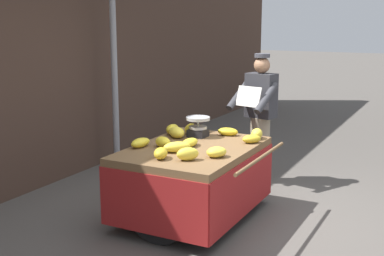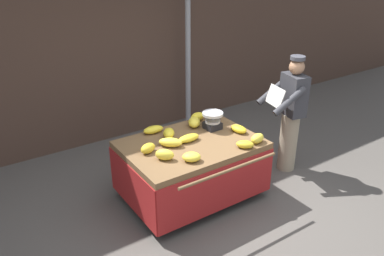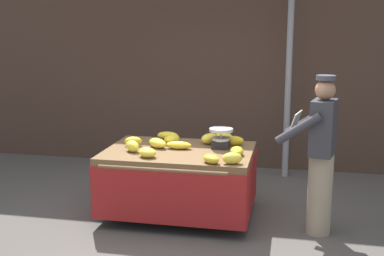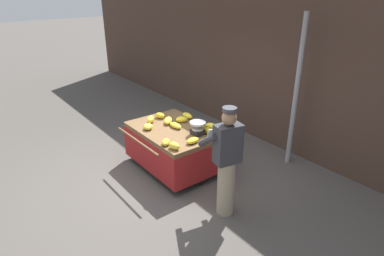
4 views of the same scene
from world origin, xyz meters
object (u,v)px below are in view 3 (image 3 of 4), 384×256
object	(u,v)px
banana_bunch_5	(232,141)
banana_bunch_12	(132,146)
weighing_scale	(221,138)
banana_bunch_9	(179,145)
banana_bunch_8	(210,139)
banana_bunch_3	(211,159)
banana_bunch_7	(237,151)
banana_bunch_6	(172,139)
banana_bunch_4	(223,137)
vendor_person	(320,155)
banana_bunch_0	(147,153)
banana_bunch_11	(232,158)
banana_bunch_2	(133,141)
street_pole	(288,82)
banana_cart	(179,167)
banana_bunch_10	(168,135)
banana_bunch_1	(158,143)

from	to	relation	value
banana_bunch_5	banana_bunch_12	size ratio (longest dim) A/B	1.24
weighing_scale	banana_bunch_9	xyz separation A→B (m)	(-0.48, -0.14, -0.07)
weighing_scale	banana_bunch_8	size ratio (longest dim) A/B	1.16
weighing_scale	banana_bunch_12	distance (m)	1.03
weighing_scale	banana_bunch_3	bearing A→B (deg)	-90.37
weighing_scale	banana_bunch_8	bearing A→B (deg)	130.74
weighing_scale	banana_bunch_5	xyz separation A→B (m)	(0.11, 0.16, -0.06)
banana_bunch_7	banana_bunch_6	bearing A→B (deg)	155.01
banana_bunch_4	banana_bunch_12	bearing A→B (deg)	-143.19
banana_bunch_3	vendor_person	bearing A→B (deg)	15.61
banana_bunch_0	banana_bunch_12	bearing A→B (deg)	140.02
banana_bunch_8	banana_bunch_11	bearing A→B (deg)	-65.79
banana_bunch_4	banana_bunch_7	size ratio (longest dim) A/B	0.90
banana_bunch_2	banana_bunch_5	xyz separation A→B (m)	(1.15, 0.28, 0.00)
weighing_scale	banana_bunch_2	bearing A→B (deg)	-173.65
weighing_scale	banana_bunch_11	world-z (taller)	weighing_scale
banana_bunch_0	banana_bunch_2	world-z (taller)	banana_bunch_2
banana_bunch_2	banana_bunch_3	bearing A→B (deg)	-28.12
banana_bunch_3	banana_bunch_9	xyz separation A→B (m)	(-0.47, 0.53, -0.00)
banana_bunch_0	banana_bunch_12	size ratio (longest dim) A/B	0.96
banana_bunch_5	banana_bunch_9	xyz separation A→B (m)	(-0.59, -0.30, -0.01)
street_pole	banana_bunch_3	world-z (taller)	street_pole
banana_bunch_6	banana_bunch_12	distance (m)	0.59
banana_cart	banana_bunch_0	bearing A→B (deg)	-123.23
weighing_scale	banana_bunch_9	distance (m)	0.50
banana_bunch_0	vendor_person	bearing A→B (deg)	6.73
banana_bunch_10	vendor_person	size ratio (longest dim) A/B	0.16
banana_bunch_4	banana_bunch_5	world-z (taller)	banana_bunch_4
street_pole	weighing_scale	world-z (taller)	street_pole
weighing_scale	banana_bunch_1	bearing A→B (deg)	-170.07
banana_bunch_3	banana_bunch_9	world-z (taller)	banana_bunch_3
banana_bunch_9	banana_bunch_2	bearing A→B (deg)	177.47
banana_bunch_1	banana_bunch_6	xyz separation A→B (m)	(0.12, 0.24, 0.00)
banana_bunch_0	banana_bunch_11	size ratio (longest dim) A/B	1.03
vendor_person	banana_bunch_9	bearing A→B (deg)	172.23
banana_bunch_6	weighing_scale	bearing A→B (deg)	-9.78
banana_bunch_1	banana_bunch_2	distance (m)	0.30
banana_bunch_6	vendor_person	xyz separation A→B (m)	(1.73, -0.46, 0.01)
banana_bunch_0	banana_bunch_3	bearing A→B (deg)	-7.52
weighing_scale	banana_bunch_10	size ratio (longest dim) A/B	1.01
banana_bunch_8	banana_bunch_9	bearing A→B (deg)	-133.15
banana_bunch_6	banana_bunch_3	bearing A→B (deg)	-51.57
banana_bunch_7	banana_cart	bearing A→B (deg)	170.90
street_pole	banana_bunch_4	size ratio (longest dim) A/B	12.80
banana_bunch_10	banana_bunch_11	xyz separation A→B (m)	(0.94, -0.97, 0.01)
banana_bunch_2	banana_bunch_4	size ratio (longest dim) A/B	0.94
vendor_person	banana_bunch_6	bearing A→B (deg)	165.00
banana_bunch_5	banana_bunch_8	world-z (taller)	banana_bunch_8
street_pole	banana_bunch_9	size ratio (longest dim) A/B	9.43
weighing_scale	banana_bunch_2	distance (m)	1.05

